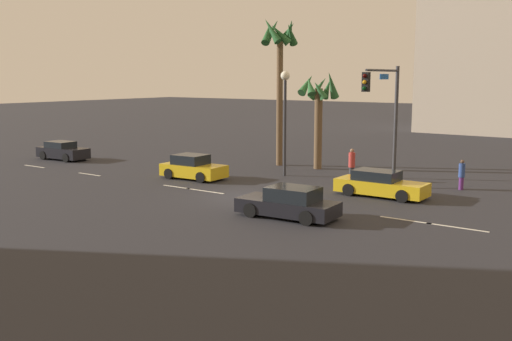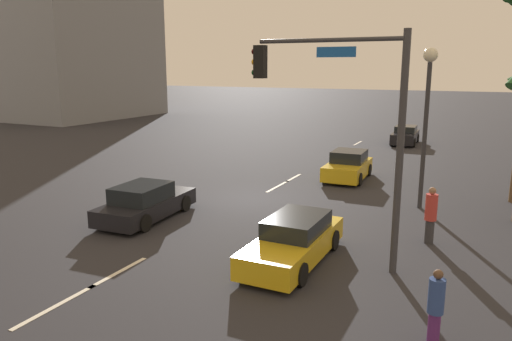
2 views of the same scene
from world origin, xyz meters
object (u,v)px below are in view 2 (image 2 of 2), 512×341
car_0 (405,135)px  car_2 (294,241)px  car_1 (145,203)px  streetlamp (427,98)px  pedestrian_1 (431,214)px  pedestrian_0 (436,305)px  traffic_signal (350,112)px  building_0 (79,8)px  car_3 (348,166)px

car_0 → car_2: (24.87, 0.86, -0.01)m
car_1 → car_2: size_ratio=0.97×
streetlamp → pedestrian_1: streetlamp is taller
pedestrian_0 → car_0: bearing=-169.5°
car_0 → traffic_signal: (24.46, 2.28, 3.83)m
traffic_signal → building_0: bearing=-126.6°
car_0 → building_0: building_0 is taller
traffic_signal → pedestrian_1: traffic_signal is taller
traffic_signal → pedestrian_0: traffic_signal is taller
car_2 → traffic_signal: bearing=106.1°
car_1 → car_3: (-10.06, 5.09, 0.04)m
car_3 → pedestrian_1: bearing=31.7°
car_3 → streetlamp: (3.91, 4.14, 3.82)m
car_2 → traffic_signal: (-0.41, 1.42, 3.85)m
streetlamp → pedestrian_0: bearing=9.2°
traffic_signal → streetlamp: size_ratio=1.03×
car_2 → pedestrian_0: pedestrian_0 is taller
car_1 → pedestrian_1: size_ratio=2.38×
car_2 → streetlamp: 8.83m
car_3 → pedestrian_0: size_ratio=2.43×
streetlamp → building_0: bearing=-118.6°
car_1 → streetlamp: bearing=123.7°
streetlamp → building_0: size_ratio=0.27×
car_3 → streetlamp: 6.85m
streetlamp → car_2: bearing=-19.1°
traffic_signal → pedestrian_0: (3.26, 2.87, -3.60)m
pedestrian_1 → pedestrian_0: bearing=7.6°
car_0 → building_0: 38.88m
traffic_signal → building_0: 49.34m
traffic_signal → pedestrian_0: size_ratio=4.05×
pedestrian_0 → building_0: (-32.30, -42.01, 11.27)m
pedestrian_1 → streetlamp: bearing=-168.4°
car_0 → car_3: 13.48m
pedestrian_0 → building_0: bearing=-127.6°
car_2 → car_3: (-11.41, -1.54, 0.04)m
car_0 → car_1: bearing=-13.8°
car_3 → pedestrian_0: bearing=22.2°
car_1 → pedestrian_0: bearing=68.9°
car_1 → car_3: 11.27m
streetlamp → pedestrian_1: (4.17, 0.86, -3.49)m
traffic_signal → pedestrian_0: 5.64m
car_0 → pedestrian_1: size_ratio=2.21×
car_1 → traffic_signal: traffic_signal is taller
car_2 → car_3: 11.51m
pedestrian_1 → car_3: bearing=-148.3°
car_0 → pedestrian_0: pedestrian_0 is taller
car_0 → pedestrian_0: 28.20m
car_0 → building_0: (-4.58, -36.86, 11.50)m
car_3 → streetlamp: bearing=46.7°
traffic_signal → pedestrian_0: bearing=41.3°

